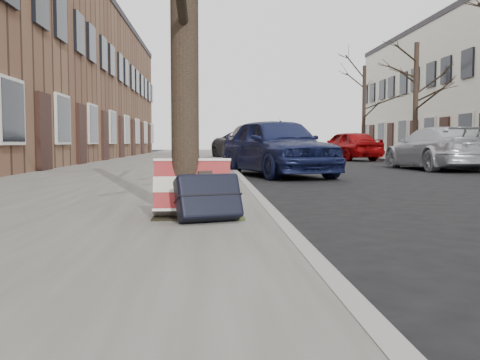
{
  "coord_description": "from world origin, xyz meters",
  "views": [
    {
      "loc": [
        -1.89,
        -4.02,
        0.82
      ],
      "look_at": [
        -1.62,
        0.8,
        0.49
      ],
      "focal_mm": 40.0,
      "sensor_mm": 36.0,
      "label": 1
    }
  ],
  "objects": [
    {
      "name": "near_sidewalk",
      "position": [
        -3.7,
        15.0,
        0.06
      ],
      "size": [
        5.0,
        70.0,
        0.12
      ],
      "primitive_type": "cube",
      "color": "gray",
      "rests_on": "ground"
    },
    {
      "name": "car_near_back",
      "position": [
        -0.03,
        20.97,
        0.7
      ],
      "size": [
        3.82,
        5.51,
        1.4
      ],
      "primitive_type": "imported",
      "rotation": [
        0.0,
        0.0,
        0.33
      ],
      "color": "#38383D",
      "rests_on": "ground"
    },
    {
      "name": "tree_far_b",
      "position": [
        7.2,
        19.3,
        2.67
      ],
      "size": [
        0.22,
        0.22,
        5.1
      ],
      "primitive_type": "cylinder",
      "color": "black",
      "rests_on": "far_sidewalk"
    },
    {
      "name": "car_near_front",
      "position": [
        -0.24,
        9.16,
        0.74
      ],
      "size": [
        2.92,
        4.64,
        1.47
      ],
      "primitive_type": "imported",
      "rotation": [
        0.0,
        0.0,
        0.29
      ],
      "color": "#151C44",
      "rests_on": "ground"
    },
    {
      "name": "suitcase_red",
      "position": [
        -2.06,
        1.02,
        0.39
      ],
      "size": [
        0.72,
        0.41,
        0.55
      ],
      "primitive_type": "cube",
      "rotation": [
        -0.42,
        0.0,
        0.03
      ],
      "color": "maroon",
      "rests_on": "near_sidewalk"
    },
    {
      "name": "car_near_mid",
      "position": [
        0.07,
        14.69,
        0.72
      ],
      "size": [
        2.56,
        4.62,
        1.44
      ],
      "primitive_type": "imported",
      "rotation": [
        0.0,
        0.0,
        0.25
      ],
      "color": "#BABBC2",
      "rests_on": "ground"
    },
    {
      "name": "far_sidewalk",
      "position": [
        7.8,
        15.0,
        0.06
      ],
      "size": [
        4.0,
        70.0,
        0.12
      ],
      "primitive_type": "cube",
      "color": "slate",
      "rests_on": "ground"
    },
    {
      "name": "car_far_back",
      "position": [
        4.52,
        20.65,
        0.69
      ],
      "size": [
        2.79,
        4.34,
        1.37
      ],
      "primitive_type": "imported",
      "rotation": [
        0.0,
        0.0,
        3.46
      ],
      "color": "#910709",
      "rests_on": "ground"
    },
    {
      "name": "suitcase_navy",
      "position": [
        -1.91,
        0.7,
        0.34
      ],
      "size": [
        0.65,
        0.51,
        0.45
      ],
      "primitive_type": "cube",
      "rotation": [
        -0.42,
        0.0,
        0.34
      ],
      "color": "black",
      "rests_on": "near_sidewalk"
    },
    {
      "name": "car_far_front",
      "position": [
        4.96,
        11.89,
        0.65
      ],
      "size": [
        2.05,
        4.54,
        1.29
      ],
      "primitive_type": "imported",
      "rotation": [
        0.0,
        0.0,
        3.2
      ],
      "color": "#B7B9BF",
      "rests_on": "ground"
    },
    {
      "name": "tree_far_c",
      "position": [
        7.2,
        27.28,
        2.73
      ],
      "size": [
        0.21,
        0.21,
        5.23
      ],
      "primitive_type": "cylinder",
      "color": "black",
      "rests_on": "far_sidewalk"
    },
    {
      "name": "dirt_patch",
      "position": [
        -2.0,
        1.2,
        0.13
      ],
      "size": [
        0.85,
        0.85,
        0.02
      ],
      "primitive_type": "cube",
      "color": "black",
      "rests_on": "near_sidewalk"
    },
    {
      "name": "ground",
      "position": [
        0.0,
        0.0,
        0.0
      ],
      "size": [
        120.0,
        120.0,
        0.0
      ],
      "primitive_type": "plane",
      "color": "black",
      "rests_on": "ground"
    }
  ]
}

